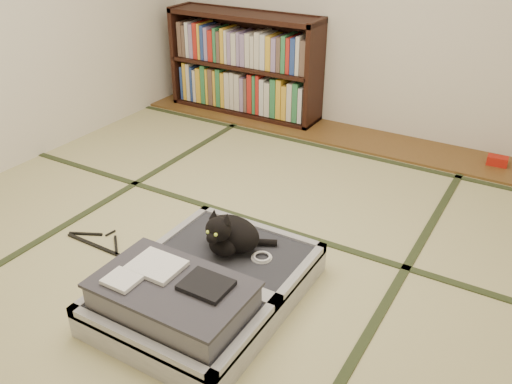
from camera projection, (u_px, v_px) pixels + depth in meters
The scene contains 9 objects.
floor at pixel (218, 252), 3.18m from camera, with size 4.50×4.50×0.00m, color #C9C686.
wood_strip at pixel (348, 136), 4.69m from camera, with size 4.00×0.50×0.02m, color brown.
red_item at pixel (497, 161), 4.15m from camera, with size 0.15×0.09×0.07m, color #B41A0E.
tatami_borders at pixel (261, 214), 3.55m from camera, with size 4.00×4.50×0.01m.
bookcase at pixel (244, 66), 5.02m from camera, with size 1.47×0.34×0.95m.
suitcase at pixel (202, 288), 2.71m from camera, with size 0.82×1.09×0.32m.
cat at pixel (229, 235), 2.86m from camera, with size 0.36×0.37×0.29m.
cable_coil at pixel (262, 257), 2.85m from camera, with size 0.11×0.11×0.03m.
hanger at pixel (97, 242), 3.26m from camera, with size 0.43×0.20×0.01m.
Camera 1 is at (1.52, -2.15, 1.84)m, focal length 38.00 mm.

